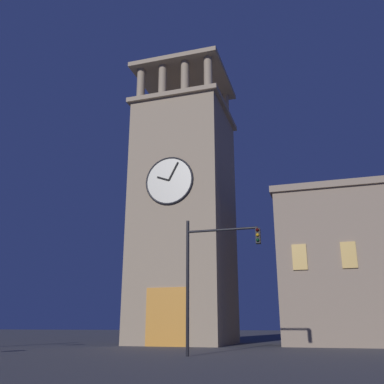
# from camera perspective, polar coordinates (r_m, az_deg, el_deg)

# --- Properties ---
(ground_plane) EXTENTS (200.00, 200.00, 0.00)m
(ground_plane) POSITION_cam_1_polar(r_m,az_deg,el_deg) (33.68, -6.36, -19.73)
(ground_plane) COLOR #424247
(clocktower) EXTENTS (7.86, 8.27, 25.78)m
(clocktower) POSITION_cam_1_polar(r_m,az_deg,el_deg) (35.86, -0.99, -2.99)
(clocktower) COLOR gray
(clocktower) RESTS_ON ground_plane
(traffic_signal_near) EXTENTS (3.79, 0.41, 6.58)m
(traffic_signal_near) POSITION_cam_1_polar(r_m,az_deg,el_deg) (21.38, 2.32, -9.67)
(traffic_signal_near) COLOR black
(traffic_signal_near) RESTS_ON ground_plane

